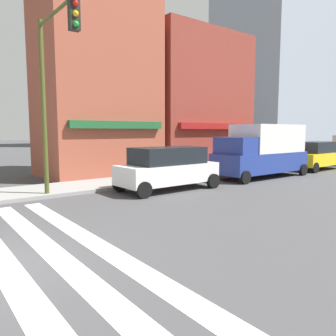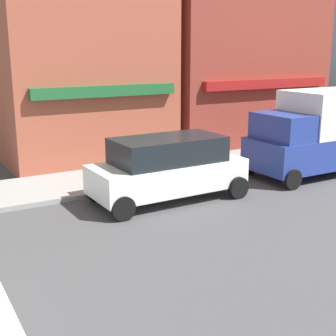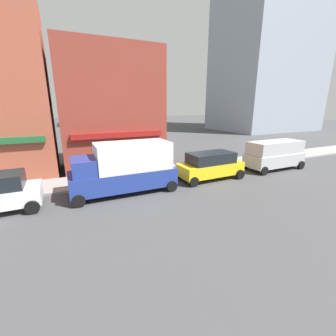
{
  "view_description": "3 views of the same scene",
  "coord_description": "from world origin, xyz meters",
  "px_view_note": "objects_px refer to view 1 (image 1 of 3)",
  "views": [
    {
      "loc": [
        -0.74,
        -6.96,
        2.65
      ],
      "look_at": [
        8.24,
        4.7,
        1.0
      ],
      "focal_mm": 35.0,
      "sensor_mm": 36.0,
      "label": 1
    },
    {
      "loc": [
        1.41,
        -7.11,
        4.45
      ],
      "look_at": [
        8.24,
        4.7,
        1.0
      ],
      "focal_mm": 50.0,
      "sensor_mm": 36.0,
      "label": 2
    },
    {
      "loc": [
        12.04,
        -8.15,
        5.16
      ],
      "look_at": [
        17.93,
        4.7,
        1.2
      ],
      "focal_mm": 24.0,
      "sensor_mm": 36.0,
      "label": 3
    }
  ],
  "objects_px": {
    "traffic_signal": "(55,71)",
    "suv_yellow": "(317,155)",
    "suv_white": "(168,167)",
    "pedestrian_white_shirt": "(253,153)",
    "fire_hydrant": "(126,175)",
    "box_truck_blue": "(262,150)"
  },
  "relations": [
    {
      "from": "pedestrian_white_shirt",
      "to": "fire_hydrant",
      "type": "height_order",
      "value": "pedestrian_white_shirt"
    },
    {
      "from": "suv_white",
      "to": "pedestrian_white_shirt",
      "type": "bearing_deg",
      "value": 16.9
    },
    {
      "from": "traffic_signal",
      "to": "box_truck_blue",
      "type": "xyz_separation_m",
      "value": [
        11.73,
        -0.28,
        -3.2
      ]
    },
    {
      "from": "box_truck_blue",
      "to": "pedestrian_white_shirt",
      "type": "xyz_separation_m",
      "value": [
        3.52,
        3.36,
        -0.51
      ]
    },
    {
      "from": "pedestrian_white_shirt",
      "to": "suv_yellow",
      "type": "bearing_deg",
      "value": -4.75
    },
    {
      "from": "box_truck_blue",
      "to": "pedestrian_white_shirt",
      "type": "distance_m",
      "value": 4.89
    },
    {
      "from": "box_truck_blue",
      "to": "pedestrian_white_shirt",
      "type": "bearing_deg",
      "value": 43.58
    },
    {
      "from": "traffic_signal",
      "to": "suv_yellow",
      "type": "distance_m",
      "value": 18.33
    },
    {
      "from": "suv_white",
      "to": "traffic_signal",
      "type": "bearing_deg",
      "value": 175.7
    },
    {
      "from": "traffic_signal",
      "to": "fire_hydrant",
      "type": "height_order",
      "value": "traffic_signal"
    },
    {
      "from": "box_truck_blue",
      "to": "fire_hydrant",
      "type": "xyz_separation_m",
      "value": [
        -8.03,
        1.7,
        -0.97
      ]
    },
    {
      "from": "suv_white",
      "to": "suv_yellow",
      "type": "relative_size",
      "value": 1.0
    },
    {
      "from": "suv_white",
      "to": "fire_hydrant",
      "type": "distance_m",
      "value": 2.12
    },
    {
      "from": "suv_yellow",
      "to": "pedestrian_white_shirt",
      "type": "xyz_separation_m",
      "value": [
        -2.69,
        3.36,
        0.04
      ]
    },
    {
      "from": "suv_yellow",
      "to": "traffic_signal",
      "type": "bearing_deg",
      "value": 177.44
    },
    {
      "from": "suv_yellow",
      "to": "fire_hydrant",
      "type": "bearing_deg",
      "value": 171.52
    },
    {
      "from": "traffic_signal",
      "to": "pedestrian_white_shirt",
      "type": "relative_size",
      "value": 3.91
    },
    {
      "from": "traffic_signal",
      "to": "suv_white",
      "type": "height_order",
      "value": "traffic_signal"
    },
    {
      "from": "box_truck_blue",
      "to": "fire_hydrant",
      "type": "distance_m",
      "value": 8.27
    },
    {
      "from": "traffic_signal",
      "to": "suv_yellow",
      "type": "bearing_deg",
      "value": -0.89
    },
    {
      "from": "suv_white",
      "to": "fire_hydrant",
      "type": "bearing_deg",
      "value": 124.0
    },
    {
      "from": "box_truck_blue",
      "to": "fire_hydrant",
      "type": "relative_size",
      "value": 7.37
    }
  ]
}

